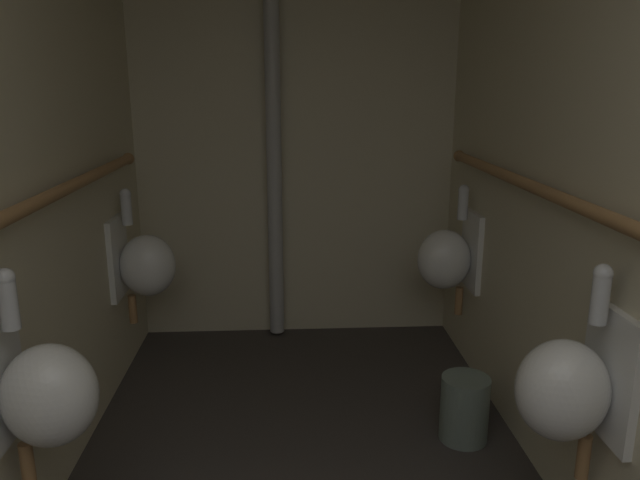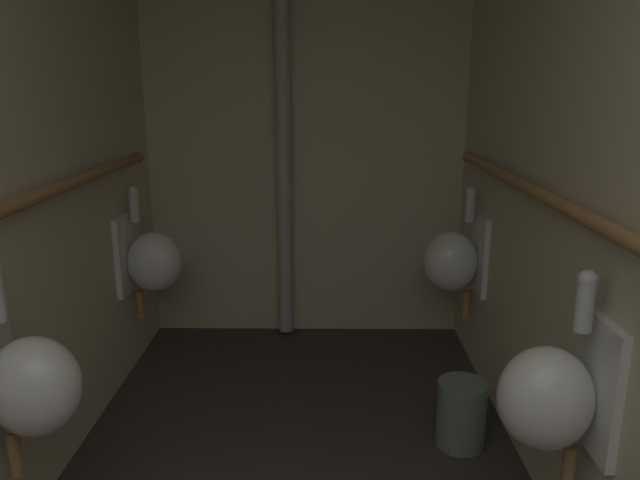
{
  "view_description": "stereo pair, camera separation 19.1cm",
  "coord_description": "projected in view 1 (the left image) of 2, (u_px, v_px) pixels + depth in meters",
  "views": [
    {
      "loc": [
        -0.06,
        0.29,
        1.6
      ],
      "look_at": [
        0.1,
        3.14,
        0.86
      ],
      "focal_mm": 33.9,
      "sensor_mm": 36.0,
      "label": 1
    },
    {
      "loc": [
        0.13,
        0.29,
        1.6
      ],
      "look_at": [
        0.1,
        3.14,
        0.86
      ],
      "focal_mm": 33.9,
      "sensor_mm": 36.0,
      "label": 2
    }
  ],
  "objects": [
    {
      "name": "supply_pipe_right",
      "position": [
        610.0,
        219.0,
        1.85
      ],
      "size": [
        0.06,
        3.39,
        0.06
      ],
      "color": "#9E7042"
    },
    {
      "name": "urinal_left_far",
      "position": [
        143.0,
        264.0,
        3.28
      ],
      "size": [
        0.32,
        0.3,
        0.76
      ],
      "color": "white"
    },
    {
      "name": "standpipe_back_wall",
      "position": [
        274.0,
        142.0,
        3.66
      ],
      "size": [
        0.09,
        0.09,
        2.46
      ],
      "primitive_type": "cylinder",
      "color": "#B2B2B2",
      "rests_on": "ground"
    },
    {
      "name": "urinal_left_mid",
      "position": [
        43.0,
        392.0,
        1.92
      ],
      "size": [
        0.32,
        0.3,
        0.76
      ],
      "color": "white"
    },
    {
      "name": "waste_bin",
      "position": [
        464.0,
        408.0,
        2.78
      ],
      "size": [
        0.22,
        0.22,
        0.31
      ],
      "primitive_type": "cylinder",
      "color": "slate",
      "rests_on": "ground"
    },
    {
      "name": "wall_back",
      "position": [
        295.0,
        140.0,
        3.77
      ],
      "size": [
        2.1,
        0.06,
        2.51
      ],
      "primitive_type": "cube",
      "color": "beige",
      "rests_on": "ground"
    },
    {
      "name": "urinal_right_far",
      "position": [
        448.0,
        257.0,
        3.4
      ],
      "size": [
        0.32,
        0.3,
        0.76
      ],
      "color": "white"
    },
    {
      "name": "urinal_right_mid",
      "position": [
        569.0,
        387.0,
        1.95
      ],
      "size": [
        0.32,
        0.3,
        0.76
      ],
      "color": "white"
    }
  ]
}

